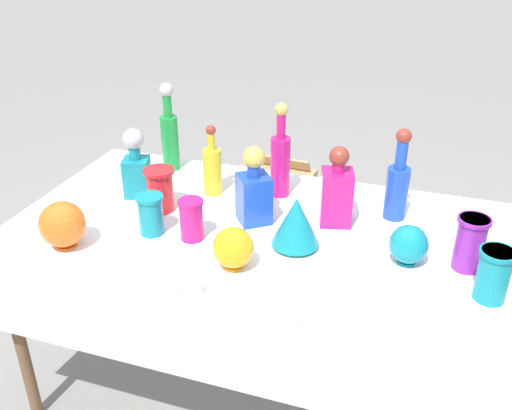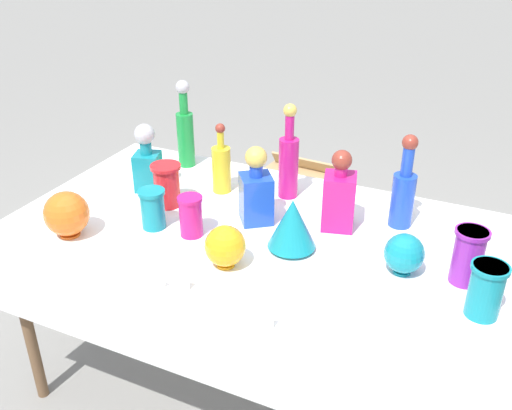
{
  "view_description": "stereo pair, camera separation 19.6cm",
  "coord_description": "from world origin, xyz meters",
  "px_view_note": "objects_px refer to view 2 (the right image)",
  "views": [
    {
      "loc": [
        0.55,
        -1.65,
        1.78
      ],
      "look_at": [
        0.0,
        0.0,
        0.86
      ],
      "focal_mm": 40.0,
      "sensor_mm": 36.0,
      "label": 1
    },
    {
      "loc": [
        0.73,
        -1.57,
        1.78
      ],
      "look_at": [
        0.0,
        0.0,
        0.86
      ],
      "focal_mm": 40.0,
      "sensor_mm": 36.0,
      "label": 2
    }
  ],
  "objects_px": {
    "square_decanter_2": "(256,191)",
    "cardboard_box_behind_right": "(267,229)",
    "fluted_vase_0": "(292,224)",
    "round_bowl_0": "(404,254)",
    "slender_vase_4": "(167,184)",
    "slender_vase_3": "(486,289)",
    "square_decanter_1": "(339,196)",
    "square_decanter_0": "(147,161)",
    "round_bowl_1": "(67,214)",
    "tall_bottle_1": "(221,166)",
    "tall_bottle_2": "(404,191)",
    "cardboard_box_behind_left": "(296,205)",
    "slender_vase_2": "(153,207)",
    "slender_vase_1": "(191,215)",
    "slender_vase_0": "(468,255)",
    "tall_bottle_0": "(288,161)",
    "tall_bottle_3": "(185,131)",
    "round_bowl_2": "(225,246)"
  },
  "relations": [
    {
      "from": "square_decanter_2",
      "to": "cardboard_box_behind_right",
      "type": "height_order",
      "value": "square_decanter_2"
    },
    {
      "from": "tall_bottle_0",
      "to": "slender_vase_0",
      "type": "distance_m",
      "value": 0.77
    },
    {
      "from": "square_decanter_2",
      "to": "tall_bottle_2",
      "type": "bearing_deg",
      "value": 21.67
    },
    {
      "from": "tall_bottle_1",
      "to": "tall_bottle_2",
      "type": "height_order",
      "value": "tall_bottle_2"
    },
    {
      "from": "square_decanter_1",
      "to": "slender_vase_3",
      "type": "xyz_separation_m",
      "value": [
        0.52,
        -0.3,
        -0.03
      ]
    },
    {
      "from": "slender_vase_2",
      "to": "slender_vase_4",
      "type": "relative_size",
      "value": 0.87
    },
    {
      "from": "round_bowl_1",
      "to": "cardboard_box_behind_left",
      "type": "xyz_separation_m",
      "value": [
        0.26,
        1.55,
        -0.65
      ]
    },
    {
      "from": "cardboard_box_behind_left",
      "to": "tall_bottle_0",
      "type": "bearing_deg",
      "value": -71.69
    },
    {
      "from": "tall_bottle_2",
      "to": "round_bowl_0",
      "type": "height_order",
      "value": "tall_bottle_2"
    },
    {
      "from": "square_decanter_2",
      "to": "cardboard_box_behind_left",
      "type": "height_order",
      "value": "square_decanter_2"
    },
    {
      "from": "slender_vase_4",
      "to": "cardboard_box_behind_right",
      "type": "bearing_deg",
      "value": 91.18
    },
    {
      "from": "tall_bottle_3",
      "to": "round_bowl_0",
      "type": "relative_size",
      "value": 2.86
    },
    {
      "from": "square_decanter_0",
      "to": "cardboard_box_behind_right",
      "type": "distance_m",
      "value": 1.18
    },
    {
      "from": "square_decanter_0",
      "to": "slender_vase_1",
      "type": "distance_m",
      "value": 0.42
    },
    {
      "from": "square_decanter_0",
      "to": "round_bowl_0",
      "type": "relative_size",
      "value": 2.08
    },
    {
      "from": "tall_bottle_2",
      "to": "slender_vase_1",
      "type": "distance_m",
      "value": 0.74
    },
    {
      "from": "tall_bottle_2",
      "to": "square_decanter_1",
      "type": "height_order",
      "value": "tall_bottle_2"
    },
    {
      "from": "cardboard_box_behind_right",
      "to": "tall_bottle_3",
      "type": "bearing_deg",
      "value": -99.96
    },
    {
      "from": "round_bowl_2",
      "to": "tall_bottle_2",
      "type": "bearing_deg",
      "value": 48.17
    },
    {
      "from": "tall_bottle_2",
      "to": "cardboard_box_behind_right",
      "type": "height_order",
      "value": "tall_bottle_2"
    },
    {
      "from": "round_bowl_1",
      "to": "slender_vase_0",
      "type": "bearing_deg",
      "value": 12.96
    },
    {
      "from": "square_decanter_1",
      "to": "round_bowl_2",
      "type": "distance_m",
      "value": 0.46
    },
    {
      "from": "slender_vase_1",
      "to": "slender_vase_4",
      "type": "bearing_deg",
      "value": 141.85
    },
    {
      "from": "tall_bottle_0",
      "to": "slender_vase_4",
      "type": "relative_size",
      "value": 2.26
    },
    {
      "from": "tall_bottle_1",
      "to": "round_bowl_0",
      "type": "relative_size",
      "value": 2.14
    },
    {
      "from": "tall_bottle_3",
      "to": "square_decanter_0",
      "type": "bearing_deg",
      "value": -92.84
    },
    {
      "from": "slender_vase_3",
      "to": "round_bowl_1",
      "type": "xyz_separation_m",
      "value": [
        -1.34,
        -0.15,
        -0.0
      ]
    },
    {
      "from": "square_decanter_0",
      "to": "cardboard_box_behind_left",
      "type": "height_order",
      "value": "square_decanter_0"
    },
    {
      "from": "tall_bottle_1",
      "to": "slender_vase_2",
      "type": "distance_m",
      "value": 0.37
    },
    {
      "from": "slender_vase_2",
      "to": "round_bowl_2",
      "type": "xyz_separation_m",
      "value": [
        0.34,
        -0.11,
        -0.01
      ]
    },
    {
      "from": "round_bowl_0",
      "to": "round_bowl_1",
      "type": "xyz_separation_m",
      "value": [
        -1.09,
        -0.26,
        0.02
      ]
    },
    {
      "from": "slender_vase_0",
      "to": "slender_vase_4",
      "type": "xyz_separation_m",
      "value": [
        -1.09,
        0.04,
        -0.01
      ]
    },
    {
      "from": "tall_bottle_1",
      "to": "slender_vase_1",
      "type": "height_order",
      "value": "tall_bottle_1"
    },
    {
      "from": "tall_bottle_3",
      "to": "fluted_vase_0",
      "type": "xyz_separation_m",
      "value": [
        0.67,
        -0.45,
        -0.06
      ]
    },
    {
      "from": "tall_bottle_1",
      "to": "square_decanter_1",
      "type": "height_order",
      "value": "square_decanter_1"
    },
    {
      "from": "square_decanter_2",
      "to": "slender_vase_1",
      "type": "bearing_deg",
      "value": -131.07
    },
    {
      "from": "fluted_vase_0",
      "to": "round_bowl_0",
      "type": "distance_m",
      "value": 0.37
    },
    {
      "from": "fluted_vase_0",
      "to": "cardboard_box_behind_right",
      "type": "height_order",
      "value": "fluted_vase_0"
    },
    {
      "from": "square_decanter_0",
      "to": "slender_vase_0",
      "type": "xyz_separation_m",
      "value": [
        1.23,
        -0.13,
        -0.03
      ]
    },
    {
      "from": "tall_bottle_0",
      "to": "square_decanter_1",
      "type": "bearing_deg",
      "value": -30.67
    },
    {
      "from": "square_decanter_2",
      "to": "cardboard_box_behind_right",
      "type": "bearing_deg",
      "value": 111.57
    },
    {
      "from": "cardboard_box_behind_right",
      "to": "tall_bottle_0",
      "type": "bearing_deg",
      "value": -60.67
    },
    {
      "from": "tall_bottle_0",
      "to": "square_decanter_0",
      "type": "height_order",
      "value": "tall_bottle_0"
    },
    {
      "from": "square_decanter_0",
      "to": "round_bowl_1",
      "type": "bearing_deg",
      "value": -95.89
    },
    {
      "from": "tall_bottle_2",
      "to": "square_decanter_2",
      "type": "height_order",
      "value": "tall_bottle_2"
    },
    {
      "from": "slender_vase_3",
      "to": "square_decanter_1",
      "type": "bearing_deg",
      "value": 149.65
    },
    {
      "from": "slender_vase_0",
      "to": "fluted_vase_0",
      "type": "height_order",
      "value": "fluted_vase_0"
    },
    {
      "from": "tall_bottle_1",
      "to": "square_decanter_0",
      "type": "xyz_separation_m",
      "value": [
        -0.27,
        -0.11,
        0.02
      ]
    },
    {
      "from": "tall_bottle_1",
      "to": "cardboard_box_behind_right",
      "type": "height_order",
      "value": "tall_bottle_1"
    },
    {
      "from": "tall_bottle_1",
      "to": "round_bowl_2",
      "type": "height_order",
      "value": "tall_bottle_1"
    }
  ]
}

